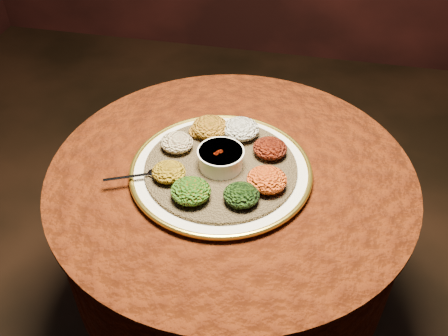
# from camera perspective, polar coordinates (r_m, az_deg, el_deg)

# --- Properties ---
(table) EXTENTS (0.96, 0.96, 0.73)m
(table) POSITION_cam_1_polar(r_m,az_deg,el_deg) (1.43, 0.76, -5.68)
(table) COLOR black
(table) RESTS_ON ground
(platter) EXTENTS (0.52, 0.52, 0.02)m
(platter) POSITION_cam_1_polar(r_m,az_deg,el_deg) (1.28, -0.36, -0.29)
(platter) COLOR silver
(platter) RESTS_ON table
(injera) EXTENTS (0.49, 0.49, 0.01)m
(injera) POSITION_cam_1_polar(r_m,az_deg,el_deg) (1.27, -0.37, 0.07)
(injera) COLOR brown
(injera) RESTS_ON platter
(stew_bowl) EXTENTS (0.12, 0.12, 0.05)m
(stew_bowl) POSITION_cam_1_polar(r_m,az_deg,el_deg) (1.25, -0.37, 1.23)
(stew_bowl) COLOR white
(stew_bowl) RESTS_ON injera
(spoon) EXTENTS (0.14, 0.07, 0.01)m
(spoon) POSITION_cam_1_polar(r_m,az_deg,el_deg) (1.25, -8.28, -0.65)
(spoon) COLOR silver
(spoon) RESTS_ON injera
(portion_ayib) EXTENTS (0.10, 0.10, 0.05)m
(portion_ayib) POSITION_cam_1_polar(r_m,az_deg,el_deg) (1.35, 1.93, 4.48)
(portion_ayib) COLOR silver
(portion_ayib) RESTS_ON injera
(portion_kitfo) EXTENTS (0.09, 0.09, 0.04)m
(portion_kitfo) POSITION_cam_1_polar(r_m,az_deg,el_deg) (1.30, 5.27, 2.27)
(portion_kitfo) COLOR black
(portion_kitfo) RESTS_ON injera
(portion_tikil) EXTENTS (0.10, 0.09, 0.05)m
(portion_tikil) POSITION_cam_1_polar(r_m,az_deg,el_deg) (1.20, 4.92, -1.32)
(portion_tikil) COLOR #B6650F
(portion_tikil) RESTS_ON injera
(portion_gomen) EXTENTS (0.09, 0.08, 0.04)m
(portion_gomen) POSITION_cam_1_polar(r_m,az_deg,el_deg) (1.16, 1.99, -3.08)
(portion_gomen) COLOR black
(portion_gomen) RESTS_ON injera
(portion_mixveg) EXTENTS (0.10, 0.09, 0.05)m
(portion_mixveg) POSITION_cam_1_polar(r_m,az_deg,el_deg) (1.17, -3.82, -2.63)
(portion_mixveg) COLOR #AB420B
(portion_mixveg) RESTS_ON injera
(portion_kik) EXTENTS (0.08, 0.08, 0.04)m
(portion_kik) POSITION_cam_1_polar(r_m,az_deg,el_deg) (1.23, -6.32, -0.43)
(portion_kik) COLOR #98710D
(portion_kik) RESTS_ON injera
(portion_timatim) EXTENTS (0.09, 0.08, 0.04)m
(portion_timatim) POSITION_cam_1_polar(r_m,az_deg,el_deg) (1.32, -5.41, 2.92)
(portion_timatim) COLOR maroon
(portion_timatim) RESTS_ON injera
(portion_shiro) EXTENTS (0.10, 0.10, 0.05)m
(portion_shiro) POSITION_cam_1_polar(r_m,az_deg,el_deg) (1.36, -1.59, 4.68)
(portion_shiro) COLOR #A05B13
(portion_shiro) RESTS_ON injera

